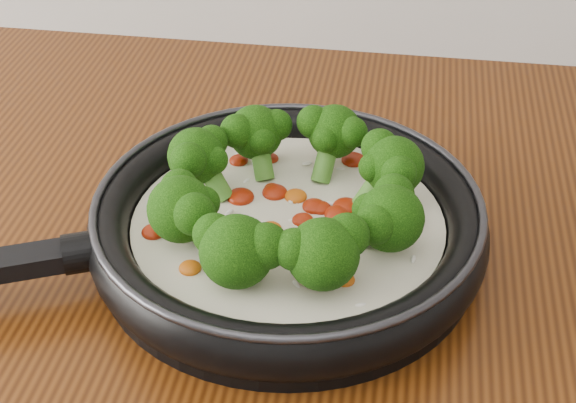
# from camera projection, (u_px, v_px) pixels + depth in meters

# --- Properties ---
(skillet) EXTENTS (0.51, 0.41, 0.09)m
(skillet) POSITION_uv_depth(u_px,v_px,m) (285.00, 220.00, 0.66)
(skillet) COLOR black
(skillet) RESTS_ON counter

